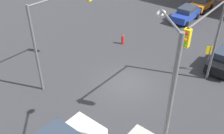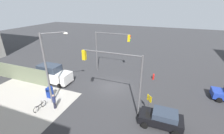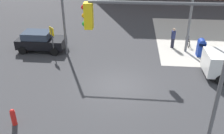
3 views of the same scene
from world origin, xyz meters
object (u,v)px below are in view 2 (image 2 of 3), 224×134
at_px(street_lamp_corner, 49,64).
at_px(bicycle_leaning_on_fence, 40,106).
at_px(van_white_delivery, 52,74).
at_px(mailbox_blue, 50,92).
at_px(traffic_signal_se_corner, 109,44).
at_px(pedestrian_crossing, 54,101).
at_px(fire_hydrant, 153,76).
at_px(coupe_black, 162,118).
at_px(traffic_signal_nw_corner, 116,71).

bearing_deg(street_lamp_corner, bicycle_leaning_on_fence, 68.51).
bearing_deg(van_white_delivery, mailbox_blue, 125.66).
bearing_deg(traffic_signal_se_corner, pedestrian_crossing, 80.19).
bearing_deg(traffic_signal_se_corner, street_lamp_corner, 75.22).
xyz_separation_m(van_white_delivery, pedestrian_crossing, (-4.30, 4.70, -0.38)).
bearing_deg(street_lamp_corner, van_white_delivery, -46.43).
bearing_deg(fire_hydrant, bicycle_leaning_on_fence, 47.07).
bearing_deg(van_white_delivery, bicycle_leaning_on_fence, 118.22).
relative_size(coupe_black, bicycle_leaning_on_fence, 2.21).
distance_m(van_white_delivery, bicycle_leaning_on_fence, 6.20).
bearing_deg(mailbox_blue, fire_hydrant, -140.60).
bearing_deg(pedestrian_crossing, fire_hydrant, -118.99).
xyz_separation_m(van_white_delivery, bicycle_leaning_on_fence, (-2.90, 5.40, -0.93)).
bearing_deg(bicycle_leaning_on_fence, pedestrian_crossing, -153.54).
xyz_separation_m(mailbox_blue, van_white_delivery, (2.30, -3.20, 0.52)).
bearing_deg(traffic_signal_nw_corner, van_white_delivery, -14.26).
xyz_separation_m(coupe_black, bicycle_leaning_on_fence, (12.37, 2.23, -0.50)).
xyz_separation_m(fire_hydrant, van_white_delivery, (13.50, 6.00, 0.79)).
relative_size(traffic_signal_nw_corner, coupe_black, 1.68).
relative_size(traffic_signal_se_corner, bicycle_leaning_on_fence, 3.71).
height_order(coupe_black, pedestrian_crossing, pedestrian_crossing).
bearing_deg(fire_hydrant, mailbox_blue, 39.40).
bearing_deg(mailbox_blue, traffic_signal_se_corner, -112.33).
relative_size(mailbox_blue, van_white_delivery, 0.26).
bearing_deg(pedestrian_crossing, bicycle_leaning_on_fence, 38.15).
bearing_deg(fire_hydrant, coupe_black, 100.95).
height_order(coupe_black, van_white_delivery, van_white_delivery).
bearing_deg(coupe_black, pedestrian_crossing, 7.94).
bearing_deg(van_white_delivery, traffic_signal_nw_corner, 165.74).
bearing_deg(traffic_signal_se_corner, fire_hydrant, 177.65).
distance_m(street_lamp_corner, pedestrian_crossing, 3.99).
bearing_deg(coupe_black, bicycle_leaning_on_fence, 10.20).
distance_m(traffic_signal_se_corner, fire_hydrant, 8.41).
bearing_deg(mailbox_blue, pedestrian_crossing, 143.13).
height_order(traffic_signal_nw_corner, street_lamp_corner, street_lamp_corner).
height_order(traffic_signal_nw_corner, mailbox_blue, traffic_signal_nw_corner).
bearing_deg(pedestrian_crossing, van_white_delivery, -35.87).
height_order(fire_hydrant, pedestrian_crossing, pedestrian_crossing).
xyz_separation_m(traffic_signal_nw_corner, bicycle_leaning_on_fence, (7.73, 2.70, -4.32)).
bearing_deg(traffic_signal_nw_corner, traffic_signal_se_corner, -63.80).
height_order(street_lamp_corner, bicycle_leaning_on_fence, street_lamp_corner).
distance_m(pedestrian_crossing, bicycle_leaning_on_fence, 1.66).
relative_size(mailbox_blue, fire_hydrant, 1.52).
bearing_deg(bicycle_leaning_on_fence, mailbox_blue, -74.72).
xyz_separation_m(street_lamp_corner, fire_hydrant, (-9.94, -9.73, -4.22)).
bearing_deg(traffic_signal_se_corner, mailbox_blue, 67.67).
xyz_separation_m(coupe_black, pedestrian_crossing, (10.97, 1.53, 0.06)).
bearing_deg(pedestrian_crossing, street_lamp_corner, -40.70).
bearing_deg(van_white_delivery, fire_hydrant, -156.03).
xyz_separation_m(traffic_signal_se_corner, mailbox_blue, (3.90, 9.50, -3.88)).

